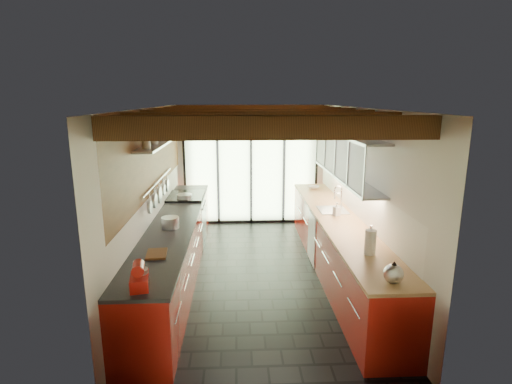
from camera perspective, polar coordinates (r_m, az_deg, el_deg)
The scene contains 18 objects.
ground at distance 6.53m, azimuth 0.15°, elevation -11.56°, with size 5.50×5.50×0.00m, color black.
room_shell at distance 6.02m, azimuth 0.16°, elevation 2.86°, with size 5.50×5.50×5.50m.
ceiling_beams at distance 6.31m, azimuth -0.00°, elevation 10.73°, with size 3.14×5.06×4.90m.
glass_door at distance 8.68m, azimuth -0.73°, elevation 6.12°, with size 2.95×0.10×2.90m.
left_counter at distance 6.42m, azimuth -11.40°, elevation -7.83°, with size 0.68×5.00×0.92m.
range_stove at distance 7.77m, azimuth -9.84°, elevation -3.92°, with size 0.66×0.90×0.97m.
right_counter at distance 6.53m, azimuth 11.48°, elevation -7.44°, with size 0.68×5.00×0.92m.
sink_assembly at distance 6.75m, azimuth 10.98°, elevation -2.28°, with size 0.45×0.52×0.43m.
upper_cabinets_right at distance 6.51m, azimuth 12.75°, elevation 5.08°, with size 0.34×3.00×3.00m.
left_wall_fixtures at distance 6.27m, azimuth -13.48°, elevation 4.69°, with size 0.28×2.60×0.96m.
stand_mixer at distance 4.17m, azimuth -16.29°, elevation -11.58°, with size 0.22×0.33×0.28m.
pot_large at distance 5.87m, azimuth -12.16°, elevation -4.30°, with size 0.25×0.25×0.16m, color silver.
pot_small at distance 7.41m, azimuth -10.17°, elevation -0.73°, with size 0.29×0.29×0.11m, color silver.
cutting_board at distance 4.95m, azimuth -14.01°, elevation -8.57°, with size 0.23×0.32×0.03m, color brown.
kettle at distance 4.34m, azimuth 19.05°, elevation -10.82°, with size 0.21×0.25×0.24m.
paper_towel at distance 4.96m, azimuth 16.01°, elevation -6.96°, with size 0.15×0.15×0.36m.
soap_bottle at distance 6.45m, azimuth 11.47°, elevation -2.41°, with size 0.10×0.10×0.22m, color silver.
bowl at distance 8.30m, azimuth 8.24°, elevation 0.66°, with size 0.23×0.23×0.06m, color silver.
Camera 1 is at (-0.30, -5.91, 2.75)m, focal length 28.00 mm.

